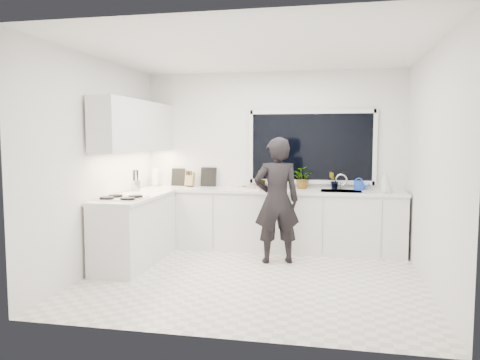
# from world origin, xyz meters

# --- Properties ---
(floor) EXTENTS (4.00, 3.50, 0.02)m
(floor) POSITION_xyz_m (0.00, 0.00, -0.01)
(floor) COLOR beige
(floor) RESTS_ON ground
(wall_back) EXTENTS (4.00, 0.02, 2.70)m
(wall_back) POSITION_xyz_m (0.00, 1.76, 1.35)
(wall_back) COLOR white
(wall_back) RESTS_ON ground
(wall_left) EXTENTS (0.02, 3.50, 2.70)m
(wall_left) POSITION_xyz_m (-2.01, 0.00, 1.35)
(wall_left) COLOR white
(wall_left) RESTS_ON ground
(wall_right) EXTENTS (0.02, 3.50, 2.70)m
(wall_right) POSITION_xyz_m (2.01, 0.00, 1.35)
(wall_right) COLOR white
(wall_right) RESTS_ON ground
(ceiling) EXTENTS (4.00, 3.50, 0.02)m
(ceiling) POSITION_xyz_m (0.00, 0.00, 2.71)
(ceiling) COLOR white
(ceiling) RESTS_ON wall_back
(window) EXTENTS (1.80, 0.02, 1.00)m
(window) POSITION_xyz_m (0.60, 1.73, 1.55)
(window) COLOR black
(window) RESTS_ON wall_back
(base_cabinets_back) EXTENTS (3.92, 0.58, 0.88)m
(base_cabinets_back) POSITION_xyz_m (0.00, 1.45, 0.44)
(base_cabinets_back) COLOR white
(base_cabinets_back) RESTS_ON floor
(base_cabinets_left) EXTENTS (0.58, 1.60, 0.88)m
(base_cabinets_left) POSITION_xyz_m (-1.67, 0.35, 0.44)
(base_cabinets_left) COLOR white
(base_cabinets_left) RESTS_ON floor
(countertop_back) EXTENTS (3.94, 0.62, 0.04)m
(countertop_back) POSITION_xyz_m (0.00, 1.44, 0.90)
(countertop_back) COLOR silver
(countertop_back) RESTS_ON base_cabinets_back
(countertop_left) EXTENTS (0.62, 1.60, 0.04)m
(countertop_left) POSITION_xyz_m (-1.67, 0.35, 0.90)
(countertop_left) COLOR silver
(countertop_left) RESTS_ON base_cabinets_left
(upper_cabinets) EXTENTS (0.34, 2.10, 0.70)m
(upper_cabinets) POSITION_xyz_m (-1.79, 0.70, 1.85)
(upper_cabinets) COLOR white
(upper_cabinets) RESTS_ON wall_left
(sink) EXTENTS (0.58, 0.42, 0.14)m
(sink) POSITION_xyz_m (1.05, 1.45, 0.87)
(sink) COLOR silver
(sink) RESTS_ON countertop_back
(faucet) EXTENTS (0.03, 0.03, 0.22)m
(faucet) POSITION_xyz_m (1.05, 1.65, 1.03)
(faucet) COLOR silver
(faucet) RESTS_ON countertop_back
(stovetop) EXTENTS (0.56, 0.48, 0.03)m
(stovetop) POSITION_xyz_m (-1.69, -0.00, 0.94)
(stovetop) COLOR black
(stovetop) RESTS_ON countertop_left
(person) EXTENTS (0.71, 0.57, 1.70)m
(person) POSITION_xyz_m (0.19, 0.76, 0.85)
(person) COLOR black
(person) RESTS_ON floor
(pizza_tray) EXTENTS (0.51, 0.45, 0.03)m
(pizza_tray) POSITION_xyz_m (-0.26, 1.42, 0.94)
(pizza_tray) COLOR silver
(pizza_tray) RESTS_ON countertop_back
(pizza) EXTENTS (0.47, 0.40, 0.01)m
(pizza) POSITION_xyz_m (-0.26, 1.42, 0.95)
(pizza) COLOR #AD171D
(pizza) RESTS_ON pizza_tray
(watering_can) EXTENTS (0.18, 0.18, 0.13)m
(watering_can) POSITION_xyz_m (1.30, 1.61, 0.98)
(watering_can) COLOR blue
(watering_can) RESTS_ON countertop_back
(paper_towel_roll) EXTENTS (0.12, 0.12, 0.26)m
(paper_towel_roll) POSITION_xyz_m (-1.85, 1.55, 1.05)
(paper_towel_roll) COLOR white
(paper_towel_roll) RESTS_ON countertop_back
(knife_block) EXTENTS (0.14, 0.11, 0.22)m
(knife_block) POSITION_xyz_m (-1.29, 1.59, 1.03)
(knife_block) COLOR #A36B4C
(knife_block) RESTS_ON countertop_back
(utensil_crock) EXTENTS (0.17, 0.17, 0.16)m
(utensil_crock) POSITION_xyz_m (-1.85, 0.80, 1.00)
(utensil_crock) COLOR silver
(utensil_crock) RESTS_ON countertop_left
(picture_frame_large) EXTENTS (0.22, 0.03, 0.28)m
(picture_frame_large) POSITION_xyz_m (-1.52, 1.69, 1.06)
(picture_frame_large) COLOR black
(picture_frame_large) RESTS_ON countertop_back
(picture_frame_small) EXTENTS (0.25, 0.02, 0.30)m
(picture_frame_small) POSITION_xyz_m (-1.01, 1.69, 1.07)
(picture_frame_small) COLOR black
(picture_frame_small) RESTS_ON countertop_back
(herb_plants) EXTENTS (1.28, 0.36, 0.33)m
(herb_plants) POSITION_xyz_m (0.37, 1.61, 1.07)
(herb_plants) COLOR #26662D
(herb_plants) RESTS_ON countertop_back
(soap_bottles) EXTENTS (0.18, 0.15, 0.31)m
(soap_bottles) POSITION_xyz_m (1.66, 1.30, 1.06)
(soap_bottles) COLOR #D8BF66
(soap_bottles) RESTS_ON countertop_back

